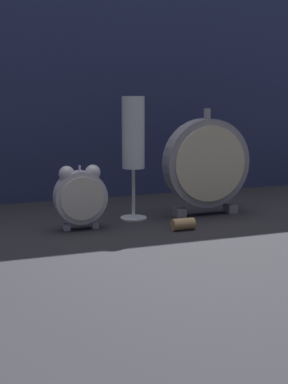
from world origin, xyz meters
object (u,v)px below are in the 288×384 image
at_px(mantel_clock_silver, 206,164).
at_px(wine_cork, 183,224).
at_px(alarm_clock_twin_bell, 80,194).
at_px(champagne_flute, 133,140).

bearing_deg(mantel_clock_silver, wine_cork, -133.45).
xyz_separation_m(alarm_clock_twin_bell, wine_cork, (0.18, -0.07, -0.06)).
bearing_deg(mantel_clock_silver, champagne_flute, 174.27).
relative_size(alarm_clock_twin_bell, mantel_clock_silver, 0.55).
bearing_deg(champagne_flute, alarm_clock_twin_bell, -158.34).
height_order(alarm_clock_twin_bell, mantel_clock_silver, mantel_clock_silver).
bearing_deg(mantel_clock_silver, alarm_clock_twin_bell, -173.31).
bearing_deg(champagne_flute, mantel_clock_silver, -5.73).
height_order(mantel_clock_silver, champagne_flute, champagne_flute).
relative_size(alarm_clock_twin_bell, wine_cork, 2.86).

